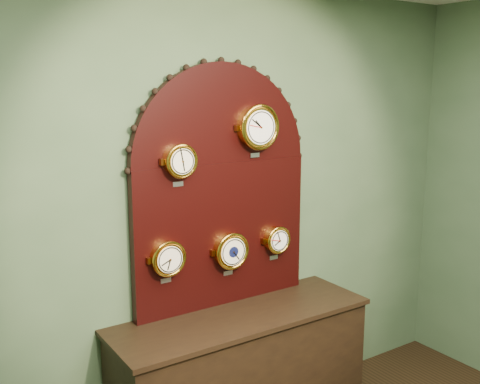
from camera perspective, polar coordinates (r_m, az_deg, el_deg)
wall_back at (r=3.47m, az=-2.29°, el=-2.26°), size 4.00×0.00×4.00m
shop_counter at (r=3.63m, az=0.18°, el=-18.67°), size 1.60×0.50×0.80m
display_board at (r=3.38m, az=-1.87°, el=1.31°), size 1.26×0.06×1.53m
roman_clock at (r=3.15m, az=-6.19°, el=3.19°), size 0.20×0.08×0.25m
arabic_clock at (r=3.41m, az=1.89°, el=6.69°), size 0.28×0.08×0.33m
hygrometer at (r=3.23m, az=-7.46°, el=-6.79°), size 0.21×0.08×0.26m
barometer at (r=3.44m, az=-0.96°, el=-6.07°), size 0.23×0.08×0.29m
tide_clock at (r=3.64m, az=3.81°, el=-4.92°), size 0.18×0.08×0.24m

